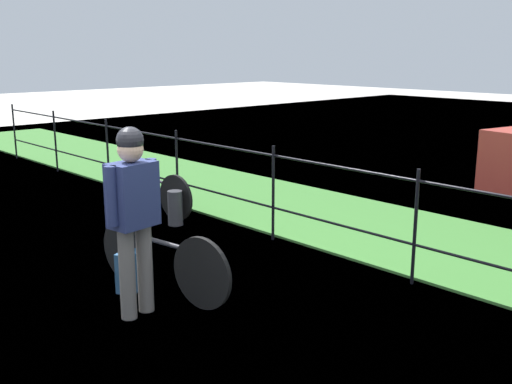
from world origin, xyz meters
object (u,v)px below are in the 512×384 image
wooden_crate (133,205)px  bicycle_parked (151,190)px  cyclist_person (133,206)px  backpack_on_paving (131,271)px  mooring_bollard (175,208)px  terrier_dog (133,183)px  bicycle_main (161,259)px

wooden_crate → bicycle_parked: (-2.20, 1.65, -0.49)m
wooden_crate → cyclist_person: size_ratio=0.21×
backpack_on_paving → mooring_bollard: 2.29m
mooring_bollard → bicycle_parked: bicycle_parked is taller
mooring_bollard → wooden_crate: bearing=-46.2°
backpack_on_paving → mooring_bollard: bearing=-162.4°
terrier_dog → mooring_bollard: terrier_dog is taller
terrier_dog → cyclist_person: cyclist_person is taller
cyclist_person → backpack_on_paving: 0.99m
mooring_bollard → bicycle_parked: (-0.72, 0.10, 0.11)m
backpack_on_paving → cyclist_person: bearing=38.1°
terrier_dog → cyclist_person: bearing=-32.1°
wooden_crate → cyclist_person: bearing=-30.8°
bicycle_main → backpack_on_paving: size_ratio=4.25×
mooring_bollard → cyclist_person: bearing=-42.4°
cyclist_person → wooden_crate: bearing=149.2°
bicycle_main → cyclist_person: size_ratio=1.01×
bicycle_main → mooring_bollard: (-1.86, 1.49, -0.12)m
wooden_crate → cyclist_person: cyclist_person is taller
bicycle_main → mooring_bollard: 2.39m
terrier_dog → mooring_bollard: 2.31m
cyclist_person → bicycle_parked: bearing=144.4°
wooden_crate → mooring_bollard: bearing=133.8°
bicycle_parked → wooden_crate: bearing=-36.8°
cyclist_person → bicycle_parked: cyclist_person is taller
backpack_on_paving → mooring_bollard: mooring_bollard is taller
backpack_on_paving → bicycle_parked: size_ratio=0.24×
wooden_crate → terrier_dog: 0.23m
terrier_dog → backpack_on_paving: bearing=-59.7°
cyclist_person → mooring_bollard: (-2.10, 1.91, -0.77)m
bicycle_main → backpack_on_paving: 0.37m
cyclist_person → bicycle_parked: 3.52m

